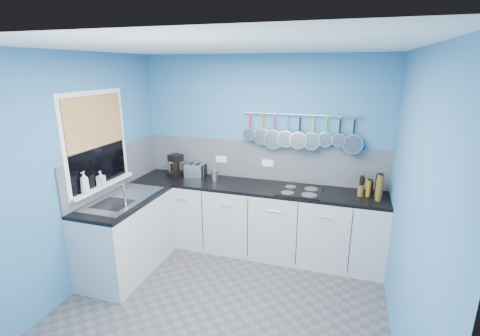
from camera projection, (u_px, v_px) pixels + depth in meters
The scene contains 44 objects.
floor at pixel (223, 306), 3.56m from camera, with size 3.20×3.00×0.02m, color #47474C.
ceiling at pixel (218, 45), 2.86m from camera, with size 3.20×3.00×0.02m, color white.
wall_back at pixel (261, 153), 4.59m from camera, with size 3.20×0.02×2.50m, color teal.
wall_front at pixel (119, 284), 1.83m from camera, with size 3.20×0.02×2.50m, color teal.
wall_left at pixel (78, 174), 3.67m from camera, with size 0.02×3.00×2.50m, color teal.
wall_right at pixel (412, 211), 2.74m from camera, with size 0.02×3.00×2.50m, color teal.
backsplash_back at pixel (260, 161), 4.60m from camera, with size 3.20×0.02×0.50m, color gray.
backsplash_left at pixel (116, 168), 4.25m from camera, with size 0.02×1.80×0.50m, color gray.
cabinet_run_back at pixel (254, 220), 4.54m from camera, with size 3.20×0.60×0.86m, color #B9B9B7.
worktop_back at pixel (254, 187), 4.41m from camera, with size 3.20×0.60×0.04m, color black.
cabinet_run_left at pixel (127, 236), 4.09m from camera, with size 0.60×1.20×0.86m, color #B9B9B7.
worktop_left at pixel (123, 200), 3.96m from camera, with size 0.60×1.20×0.04m, color black.
window_frame at pixel (96, 141), 3.86m from camera, with size 0.01×1.00×1.10m, color white.
window_glass at pixel (97, 141), 3.85m from camera, with size 0.01×0.90×1.00m, color black.
bamboo_blind at pixel (95, 121), 3.79m from camera, with size 0.01×0.90×0.55m, color tan.
window_sill at pixel (103, 185), 3.99m from camera, with size 0.10×0.98×0.03m, color white.
sink_unit at pixel (123, 198), 3.96m from camera, with size 0.50×0.95×0.01m, color silver.
mixer_tap at pixel (125, 195), 3.71m from camera, with size 0.12×0.08×0.26m, color silver, non-canonical shape.
socket_left at pixel (221, 159), 4.75m from camera, with size 0.15×0.01×0.09m, color white.
socket_right at pixel (268, 163), 4.56m from camera, with size 0.15×0.01×0.09m, color white.
pot_rail at pixel (300, 115), 4.24m from camera, with size 0.02×0.02×1.45m, color silver.
soap_bottle_a at pixel (84, 183), 3.67m from camera, with size 0.09×0.09×0.24m, color white.
soap_bottle_b at pixel (101, 179), 3.91m from camera, with size 0.08×0.08×0.17m, color white.
paper_towel at pixel (174, 165), 4.79m from camera, with size 0.13×0.13×0.29m, color white.
coffee_maker at pixel (175, 165), 4.76m from camera, with size 0.17×0.18×0.29m, color black, non-canonical shape.
toaster at pixel (195, 170), 4.74m from camera, with size 0.27×0.15×0.17m, color silver.
canister at pixel (214, 175), 4.61m from camera, with size 0.09×0.09×0.14m, color silver.
hob at pixel (299, 191), 4.18m from camera, with size 0.52×0.46×0.01m, color black.
pan_0 at pixel (250, 127), 4.47m from camera, with size 0.17×0.07×0.36m, color silver, non-canonical shape.
pan_1 at pixel (262, 129), 4.43m from camera, with size 0.20×0.07×0.39m, color silver, non-canonical shape.
pan_2 at pixel (274, 131), 4.39m from camera, with size 0.25×0.07×0.44m, color silver, non-canonical shape.
pan_3 at pixel (287, 131), 4.34m from camera, with size 0.21×0.09×0.40m, color silver, non-canonical shape.
pan_4 at pixel (299, 131), 4.29m from camera, with size 0.21×0.13×0.40m, color silver, non-canonical shape.
pan_5 at pixel (313, 132), 4.24m from camera, with size 0.22×0.10×0.41m, color silver, non-canonical shape.
pan_6 at pixel (326, 131), 4.19m from camera, with size 0.18×0.07×0.37m, color silver, non-canonical shape.
pan_7 at pixel (340, 131), 4.14m from camera, with size 0.16×0.12×0.35m, color silver, non-canonical shape.
pan_8 at pixel (353, 135), 4.11m from camera, with size 0.24×0.10×0.43m, color silver, non-canonical shape.
condiment_0 at pixel (377, 185), 4.05m from camera, with size 0.05×0.05×0.25m, color black.
condiment_1 at pixel (370, 188), 4.08m from camera, with size 0.07×0.07×0.16m, color #4C190C.
condiment_2 at pixel (362, 185), 4.10m from camera, with size 0.06×0.06×0.20m, color black.
condiment_3 at pixel (378, 188), 3.99m from camera, with size 0.07×0.07×0.21m, color #265919.
condiment_4 at pixel (368, 188), 4.01m from camera, with size 0.05×0.05×0.19m, color #8C5914.
condiment_5 at pixel (361, 190), 4.03m from camera, with size 0.07×0.07×0.13m, color brown.
condiment_6 at pixel (379, 188), 3.87m from camera, with size 0.07×0.07×0.30m, color brown.
Camera 1 is at (1.08, -2.83, 2.34)m, focal length 26.11 mm.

